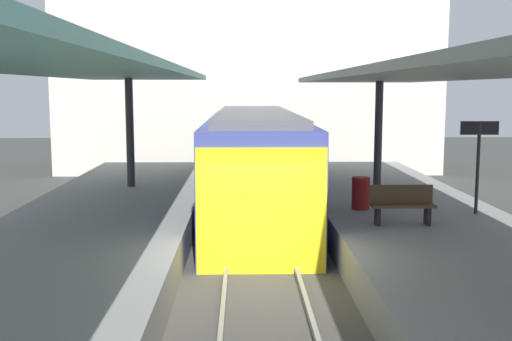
% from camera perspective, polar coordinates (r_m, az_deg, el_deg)
% --- Properties ---
extents(ground_plane, '(80.00, 80.00, 0.00)m').
position_cam_1_polar(ground_plane, '(11.83, 0.67, -12.01)').
color(ground_plane, '#383835').
extents(platform_left, '(4.40, 28.00, 1.00)m').
position_cam_1_polar(platform_left, '(12.15, -17.79, -9.36)').
color(platform_left, gray).
rests_on(platform_left, ground_plane).
extents(platform_right, '(4.40, 28.00, 1.00)m').
position_cam_1_polar(platform_right, '(12.39, 18.75, -9.07)').
color(platform_right, gray).
rests_on(platform_right, ground_plane).
extents(track_ballast, '(3.20, 28.00, 0.20)m').
position_cam_1_polar(track_ballast, '(11.80, 0.67, -11.55)').
color(track_ballast, '#423F3D').
rests_on(track_ballast, ground_plane).
extents(rail_near_side, '(0.08, 28.00, 0.14)m').
position_cam_1_polar(rail_near_side, '(11.74, -2.91, -10.78)').
color(rail_near_side, slate).
rests_on(rail_near_side, track_ballast).
extents(rail_far_side, '(0.08, 28.00, 0.14)m').
position_cam_1_polar(rail_far_side, '(11.79, 4.23, -10.72)').
color(rail_far_side, slate).
rests_on(rail_far_side, track_ballast).
extents(commuter_train, '(2.78, 12.90, 3.10)m').
position_cam_1_polar(commuter_train, '(18.81, -0.11, 0.71)').
color(commuter_train, '#38428C').
rests_on(commuter_train, track_ballast).
extents(canopy_left, '(4.18, 21.00, 3.46)m').
position_cam_1_polar(canopy_left, '(13.01, -16.72, 8.89)').
color(canopy_left, '#333335').
rests_on(canopy_left, platform_left).
extents(canopy_right, '(4.18, 21.00, 3.37)m').
position_cam_1_polar(canopy_right, '(13.23, 17.35, 8.43)').
color(canopy_right, '#333335').
rests_on(canopy_right, platform_right).
extents(platform_bench, '(1.40, 0.41, 0.86)m').
position_cam_1_polar(platform_bench, '(13.95, 13.32, -2.97)').
color(platform_bench, black).
rests_on(platform_bench, platform_right).
extents(platform_sign, '(0.90, 0.08, 2.21)m').
position_cam_1_polar(platform_sign, '(15.51, 19.86, 2.14)').
color(platform_sign, '#262628').
rests_on(platform_sign, platform_right).
extents(litter_bin, '(0.44, 0.44, 0.80)m').
position_cam_1_polar(litter_bin, '(15.51, 9.64, -2.08)').
color(litter_bin, maroon).
rests_on(litter_bin, platform_right).
extents(station_building_backdrop, '(18.00, 6.00, 11.00)m').
position_cam_1_polar(station_building_backdrop, '(31.19, -0.72, 10.33)').
color(station_building_backdrop, beige).
rests_on(station_building_backdrop, ground_plane).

